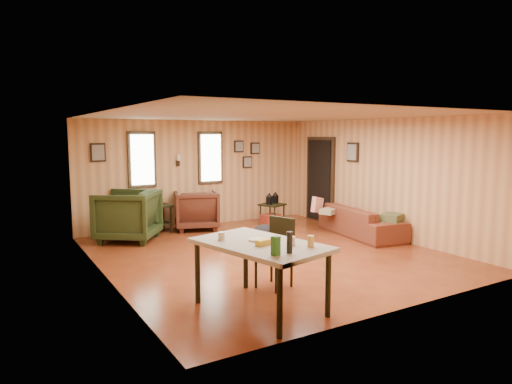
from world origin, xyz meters
TOP-DOWN VIEW (x-y plane):
  - room at (0.17, 0.27)m, footprint 5.54×6.04m
  - sofa at (2.43, 0.23)m, footprint 0.91×2.14m
  - recliner_brown at (-0.23, 2.58)m, footprint 1.15×1.11m
  - recliner_green at (-1.84, 2.24)m, footprint 1.44×1.46m
  - end_table at (-1.10, 2.72)m, footprint 0.60×0.55m
  - side_table at (1.43, 2.08)m, footprint 0.64×0.64m
  - cooler at (1.34, 2.01)m, footprint 0.42×0.32m
  - backpack at (0.26, 0.57)m, footprint 0.56×0.50m
  - sofa_pillows at (2.23, 0.18)m, footprint 1.09×1.88m
  - dining_table at (-1.45, -2.15)m, footprint 1.30×1.78m
  - dining_chair at (-0.81, -1.52)m, footprint 0.55×0.55m

SIDE VIEW (x-z plane):
  - cooler at x=1.34m, z-range 0.00..0.28m
  - backpack at x=0.26m, z-range 0.00..0.40m
  - sofa at x=2.43m, z-range 0.00..0.81m
  - end_table at x=-1.10m, z-range 0.04..0.77m
  - recliner_brown at x=-0.23m, z-range 0.00..0.95m
  - sofa_pillows at x=2.23m, z-range 0.31..0.70m
  - side_table at x=1.43m, z-range 0.14..0.91m
  - dining_chair at x=-0.81m, z-range 0.06..1.01m
  - recliner_green at x=-1.84m, z-range 0.00..1.10m
  - dining_table at x=-1.45m, z-range 0.22..1.27m
  - room at x=0.17m, z-range -0.02..2.43m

